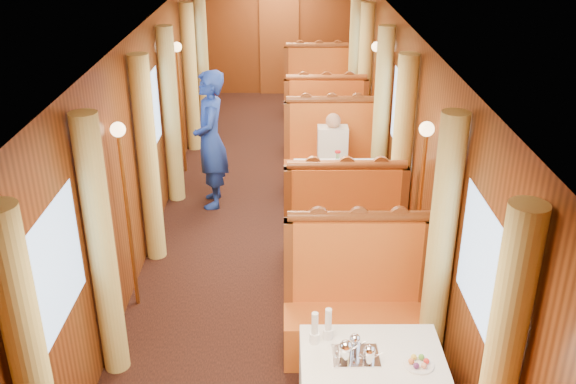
{
  "coord_description": "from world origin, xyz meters",
  "views": [
    {
      "loc": [
        0.11,
        -7.26,
        3.8
      ],
      "look_at": [
        0.14,
        -1.31,
        1.05
      ],
      "focal_mm": 40.0,
      "sensor_mm": 36.0,
      "label": 1
    }
  ],
  "objects_px": {
    "teapot_right": "(369,357)",
    "steward": "(211,140)",
    "rose_vase_far": "(323,81)",
    "teapot_left": "(346,354)",
    "passenger": "(333,148)",
    "banquette_near_aft": "(356,310)",
    "tea_tray": "(355,356)",
    "teapot_back": "(355,345)",
    "fruit_plate": "(419,363)",
    "table_far": "(321,112)",
    "banquette_far_aft": "(319,93)",
    "banquette_far_fwd": "(325,128)",
    "banquette_mid_aft": "(331,163)",
    "rose_vase_mid": "(338,156)",
    "table_mid": "(336,197)",
    "banquette_mid_fwd": "(343,232)"
  },
  "relations": [
    {
      "from": "teapot_right",
      "to": "steward",
      "type": "bearing_deg",
      "value": 112.97
    },
    {
      "from": "rose_vase_far",
      "to": "teapot_left",
      "type": "bearing_deg",
      "value": -91.83
    },
    {
      "from": "teapot_right",
      "to": "steward",
      "type": "height_order",
      "value": "steward"
    },
    {
      "from": "teapot_right",
      "to": "passenger",
      "type": "distance_m",
      "value": 4.37
    },
    {
      "from": "banquette_near_aft",
      "to": "tea_tray",
      "type": "xyz_separation_m",
      "value": [
        -0.13,
        -1.04,
        0.33
      ]
    },
    {
      "from": "teapot_back",
      "to": "steward",
      "type": "distance_m",
      "value": 4.33
    },
    {
      "from": "teapot_right",
      "to": "passenger",
      "type": "relative_size",
      "value": 0.19
    },
    {
      "from": "fruit_plate",
      "to": "rose_vase_far",
      "type": "relative_size",
      "value": 0.6
    },
    {
      "from": "banquette_near_aft",
      "to": "table_far",
      "type": "bearing_deg",
      "value": 90.0
    },
    {
      "from": "teapot_back",
      "to": "steward",
      "type": "xyz_separation_m",
      "value": [
        -1.48,
        4.07,
        0.11
      ]
    },
    {
      "from": "banquette_far_aft",
      "to": "banquette_far_fwd",
      "type": "bearing_deg",
      "value": -90.0
    },
    {
      "from": "banquette_mid_aft",
      "to": "banquette_far_fwd",
      "type": "distance_m",
      "value": 1.47
    },
    {
      "from": "teapot_back",
      "to": "rose_vase_mid",
      "type": "bearing_deg",
      "value": 83.86
    },
    {
      "from": "tea_tray",
      "to": "banquette_near_aft",
      "type": "bearing_deg",
      "value": 83.03
    },
    {
      "from": "banquette_mid_aft",
      "to": "banquette_far_fwd",
      "type": "bearing_deg",
      "value": 90.0
    },
    {
      "from": "banquette_mid_aft",
      "to": "fruit_plate",
      "type": "xyz_separation_m",
      "value": [
        0.31,
        -4.64,
        0.35
      ]
    },
    {
      "from": "passenger",
      "to": "banquette_mid_aft",
      "type": "bearing_deg",
      "value": 90.0
    },
    {
      "from": "rose_vase_mid",
      "to": "passenger",
      "type": "relative_size",
      "value": 0.47
    },
    {
      "from": "teapot_right",
      "to": "fruit_plate",
      "type": "bearing_deg",
      "value": -1.29
    },
    {
      "from": "banquette_far_fwd",
      "to": "teapot_back",
      "type": "bearing_deg",
      "value": -91.24
    },
    {
      "from": "teapot_back",
      "to": "passenger",
      "type": "xyz_separation_m",
      "value": [
        0.13,
        4.23,
        -0.07
      ]
    },
    {
      "from": "banquette_far_aft",
      "to": "teapot_right",
      "type": "xyz_separation_m",
      "value": [
        -0.04,
        -8.11,
        0.39
      ]
    },
    {
      "from": "tea_tray",
      "to": "teapot_left",
      "type": "bearing_deg",
      "value": -148.42
    },
    {
      "from": "teapot_back",
      "to": "passenger",
      "type": "height_order",
      "value": "passenger"
    },
    {
      "from": "table_far",
      "to": "rose_vase_far",
      "type": "relative_size",
      "value": 2.92
    },
    {
      "from": "banquette_far_fwd",
      "to": "teapot_back",
      "type": "xyz_separation_m",
      "value": [
        -0.13,
        -5.95,
        0.38
      ]
    },
    {
      "from": "banquette_far_fwd",
      "to": "tea_tray",
      "type": "distance_m",
      "value": 6.02
    },
    {
      "from": "banquette_far_aft",
      "to": "rose_vase_far",
      "type": "relative_size",
      "value": 3.72
    },
    {
      "from": "table_far",
      "to": "tea_tray",
      "type": "height_order",
      "value": "tea_tray"
    },
    {
      "from": "teapot_back",
      "to": "steward",
      "type": "height_order",
      "value": "steward"
    },
    {
      "from": "table_mid",
      "to": "steward",
      "type": "xyz_separation_m",
      "value": [
        -1.61,
        0.6,
        0.54
      ]
    },
    {
      "from": "rose_vase_far",
      "to": "steward",
      "type": "relative_size",
      "value": 0.2
    },
    {
      "from": "banquette_mid_aft",
      "to": "rose_vase_mid",
      "type": "height_order",
      "value": "banquette_mid_aft"
    },
    {
      "from": "passenger",
      "to": "fruit_plate",
      "type": "bearing_deg",
      "value": -85.91
    },
    {
      "from": "banquette_near_aft",
      "to": "banquette_mid_fwd",
      "type": "bearing_deg",
      "value": 90.0
    },
    {
      "from": "steward",
      "to": "banquette_far_fwd",
      "type": "bearing_deg",
      "value": 133.77
    },
    {
      "from": "banquette_far_fwd",
      "to": "rose_vase_far",
      "type": "xyz_separation_m",
      "value": [
        0.02,
        0.99,
        0.5
      ]
    },
    {
      "from": "table_far",
      "to": "teapot_left",
      "type": "relative_size",
      "value": 6.34
    },
    {
      "from": "banquette_near_aft",
      "to": "teapot_right",
      "type": "relative_size",
      "value": 9.24
    },
    {
      "from": "banquette_mid_aft",
      "to": "table_far",
      "type": "bearing_deg",
      "value": 90.0
    },
    {
      "from": "banquette_mid_fwd",
      "to": "teapot_left",
      "type": "relative_size",
      "value": 8.09
    },
    {
      "from": "banquette_mid_aft",
      "to": "tea_tray",
      "type": "bearing_deg",
      "value": -91.6
    },
    {
      "from": "banquette_mid_fwd",
      "to": "rose_vase_mid",
      "type": "distance_m",
      "value": 1.13
    },
    {
      "from": "banquette_mid_fwd",
      "to": "rose_vase_mid",
      "type": "bearing_deg",
      "value": 89.7
    },
    {
      "from": "banquette_far_fwd",
      "to": "fruit_plate",
      "type": "bearing_deg",
      "value": -87.06
    },
    {
      "from": "banquette_far_fwd",
      "to": "teapot_right",
      "type": "distance_m",
      "value": 6.1
    },
    {
      "from": "banquette_mid_fwd",
      "to": "passenger",
      "type": "distance_m",
      "value": 1.81
    },
    {
      "from": "banquette_far_fwd",
      "to": "passenger",
      "type": "xyz_separation_m",
      "value": [
        -0.0,
        -1.72,
        0.32
      ]
    },
    {
      "from": "table_mid",
      "to": "fruit_plate",
      "type": "height_order",
      "value": "fruit_plate"
    },
    {
      "from": "banquette_far_fwd",
      "to": "rose_vase_mid",
      "type": "height_order",
      "value": "banquette_far_fwd"
    }
  ]
}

